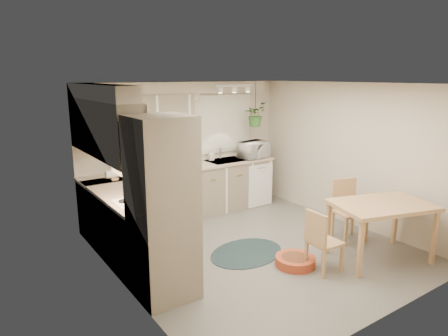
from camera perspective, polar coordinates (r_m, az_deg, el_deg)
The scene contains 35 objects.
floor at distance 6.05m, azimuth 4.66°, elevation -11.44°, with size 4.20×4.20×0.00m, color slate.
ceiling at distance 5.51m, azimuth 5.13°, elevation 11.91°, with size 4.20×4.20×0.00m, color white.
wall_back at distance 7.37m, azimuth -5.51°, elevation 2.82°, with size 4.00×0.04×2.40m, color beige.
wall_front at distance 4.31m, azimuth 22.90°, elevation -5.67°, with size 4.00×0.04×2.40m, color beige.
wall_left at distance 4.70m, azimuth -14.42°, elevation -3.54°, with size 0.04×4.20×2.40m, color beige.
wall_right at distance 7.08m, azimuth 17.53°, elevation 1.83°, with size 0.04×4.20×2.40m, color beige.
base_cab_left at distance 5.81m, azimuth -14.24°, elevation -8.08°, with size 0.60×1.85×0.90m, color gray.
base_cab_back at distance 7.19m, azimuth -5.61°, elevation -3.58°, with size 3.60×0.60×0.90m, color gray.
counter_left at distance 5.66m, azimuth -14.41°, elevation -3.62°, with size 0.64×1.89×0.04m, color #C2A48D.
counter_back at distance 7.07m, azimuth -5.66°, elevation 0.05°, with size 3.64×0.64×0.04m, color #C2A48D.
oven_stack at distance 4.53m, azimuth -8.77°, elevation -5.89°, with size 0.65×0.65×2.10m, color gray.
wall_oven_face at distance 4.67m, azimuth -5.22°, elevation -5.20°, with size 0.02×0.56×0.58m, color silver.
upper_cab_left at distance 5.55m, azimuth -16.70°, elevation 5.47°, with size 0.35×2.00×0.75m, color gray.
upper_cab_back at distance 6.70m, azimuth -12.44°, elevation 6.94°, with size 2.00×0.35×0.75m, color gray.
soffit_left at distance 5.51m, azimuth -17.28°, elevation 10.34°, with size 0.30×2.00×0.20m, color beige.
soffit_back at distance 7.03m, azimuth -6.56°, elevation 11.32°, with size 3.60×0.30×0.20m, color beige.
cooktop at distance 5.15m, azimuth -12.08°, elevation -4.91°, with size 0.52×0.58×0.02m, color silver.
range_hood at distance 5.02m, azimuth -12.54°, elevation -0.00°, with size 0.40×0.60×0.14m, color silver.
window_blinds at distance 7.64m, azimuth -0.85°, elevation 6.29°, with size 1.40×0.02×1.00m, color white.
window_frame at distance 7.65m, azimuth -0.89°, elevation 6.29°, with size 1.50×0.02×1.10m, color silver.
sink at distance 7.54m, azimuth 0.30°, elevation 0.79°, with size 0.70×0.48×0.10m, color #9B9DA2.
dishwasher_front at distance 7.77m, azimuth 5.25°, elevation -2.50°, with size 0.58×0.01×0.83m, color silver.
track_light_bar at distance 7.16m, azimuth 1.48°, elevation 11.68°, with size 0.80×0.04×0.04m, color silver.
wall_clock at distance 7.31m, azimuth -4.52°, elevation 10.49°, with size 0.30×0.30×0.03m, color gold.
dining_table at distance 5.99m, azimuth 21.35°, elevation -8.41°, with size 1.29×0.86×0.81m, color tan.
chair_left at distance 5.43m, azimuth 14.22°, elevation -10.00°, with size 0.39×0.39×0.83m, color tan.
chair_back at distance 6.48m, azimuth 17.58°, elevation -5.88°, with size 0.44×0.44×0.94m, color tan.
braided_rug at distance 5.91m, azimuth 3.24°, elevation -11.99°, with size 1.18×0.88×0.01m, color black.
pet_bed at distance 5.62m, azimuth 10.12°, elevation -12.97°, with size 0.54×0.54×0.12m, color #B24723.
microwave at distance 7.76m, azimuth 4.28°, elevation 2.88°, with size 0.57×0.32×0.39m, color silver.
soap_bottle at distance 7.51m, azimuth -1.89°, elevation 1.43°, with size 0.10×0.21×0.10m, color silver.
hanging_plant at distance 7.69m, azimuth 4.48°, elevation 7.27°, with size 0.42×0.46×0.36m, color #356A2A.
coffee_maker at distance 6.66m, azimuth -12.47°, elevation 0.59°, with size 0.18×0.22×0.32m, color black.
toaster at distance 6.90m, azimuth -8.45°, elevation 0.62°, with size 0.31×0.17×0.19m, color #9B9DA2.
knife_block at distance 7.03m, azimuth -6.82°, elevation 1.04°, with size 0.10×0.10×0.22m, color tan.
Camera 1 is at (-3.50, -4.25, 2.52)m, focal length 32.00 mm.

